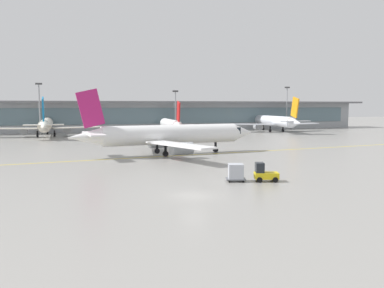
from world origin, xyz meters
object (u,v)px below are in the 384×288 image
at_px(apron_light_mast_2, 175,109).
at_px(gate_airplane_2, 171,125).
at_px(taxiing_regional_jet, 170,135).
at_px(baggage_tug, 264,173).
at_px(apron_light_mast_1, 40,106).
at_px(gate_airplane_3, 275,121).
at_px(apron_light_mast_3, 287,106).
at_px(cargo_dolly_lead, 236,172).
at_px(gate_airplane_1, 46,125).

bearing_deg(apron_light_mast_2, gate_airplane_2, -110.60).
relative_size(taxiing_regional_jet, baggage_tug, 11.42).
bearing_deg(apron_light_mast_2, apron_light_mast_1, -179.26).
distance_m(gate_airplane_2, apron_light_mast_2, 12.83).
height_order(gate_airplane_2, gate_airplane_3, gate_airplane_3).
xyz_separation_m(baggage_tug, apron_light_mast_3, (50.22, 82.45, 7.10)).
height_order(gate_airplane_3, apron_light_mast_3, apron_light_mast_3).
distance_m(gate_airplane_2, apron_light_mast_3, 46.40).
bearing_deg(apron_light_mast_2, apron_light_mast_3, 2.55).
distance_m(taxiing_regional_jet, cargo_dolly_lead, 25.32).
bearing_deg(baggage_tug, taxiing_regional_jet, 116.80).
bearing_deg(apron_light_mast_1, baggage_tug, -69.91).
relative_size(gate_airplane_1, taxiing_regional_jet, 0.95).
distance_m(cargo_dolly_lead, apron_light_mast_2, 81.07).
bearing_deg(apron_light_mast_1, gate_airplane_1, -74.43).
relative_size(gate_airplane_3, apron_light_mast_3, 2.22).
xyz_separation_m(apron_light_mast_1, apron_light_mast_3, (79.53, 2.29, 0.04)).
xyz_separation_m(gate_airplane_1, gate_airplane_3, (68.09, 0.36, 0.12)).
distance_m(gate_airplane_1, cargo_dolly_lead, 76.09).
bearing_deg(apron_light_mast_3, apron_light_mast_2, -177.45).
xyz_separation_m(apron_light_mast_1, apron_light_mast_2, (39.58, 0.51, -0.84)).
xyz_separation_m(gate_airplane_3, apron_light_mast_1, (-70.08, 6.80, 4.73)).
bearing_deg(apron_light_mast_3, gate_airplane_2, -163.49).
relative_size(gate_airplane_1, baggage_tug, 10.80).
height_order(gate_airplane_1, cargo_dolly_lead, gate_airplane_1).
distance_m(gate_airplane_2, baggage_tug, 69.63).
relative_size(gate_airplane_3, apron_light_mast_1, 2.23).
relative_size(cargo_dolly_lead, apron_light_mast_2, 0.19).
bearing_deg(apron_light_mast_2, gate_airplane_3, -13.48).
bearing_deg(gate_airplane_2, gate_airplane_3, -80.10).
bearing_deg(apron_light_mast_1, apron_light_mast_2, 0.74).
bearing_deg(taxiing_regional_jet, apron_light_mast_3, 39.23).
height_order(gate_airplane_1, apron_light_mast_2, apron_light_mast_2).
bearing_deg(baggage_tug, apron_light_mast_2, 99.69).
bearing_deg(baggage_tug, gate_airplane_3, 77.88).
height_order(baggage_tug, apron_light_mast_3, apron_light_mast_3).
xyz_separation_m(cargo_dolly_lead, apron_light_mast_3, (53.22, 81.53, 6.94)).
bearing_deg(cargo_dolly_lead, apron_light_mast_3, 73.82).
distance_m(baggage_tug, apron_light_mast_1, 85.63).
bearing_deg(cargo_dolly_lead, gate_airplane_2, 99.45).
bearing_deg(gate_airplane_1, baggage_tug, -161.11).
relative_size(apron_light_mast_1, apron_light_mast_2, 1.13).
height_order(taxiing_regional_jet, apron_light_mast_2, apron_light_mast_2).
bearing_deg(gate_airplane_3, apron_light_mast_2, 79.08).
bearing_deg(baggage_tug, gate_airplane_2, 101.99).
bearing_deg(cargo_dolly_lead, gate_airplane_3, 75.81).
bearing_deg(gate_airplane_1, apron_light_mast_1, 13.95).
bearing_deg(apron_light_mast_3, cargo_dolly_lead, -123.13).
distance_m(apron_light_mast_1, apron_light_mast_3, 79.56).
bearing_deg(gate_airplane_3, taxiing_regional_jet, 138.77).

